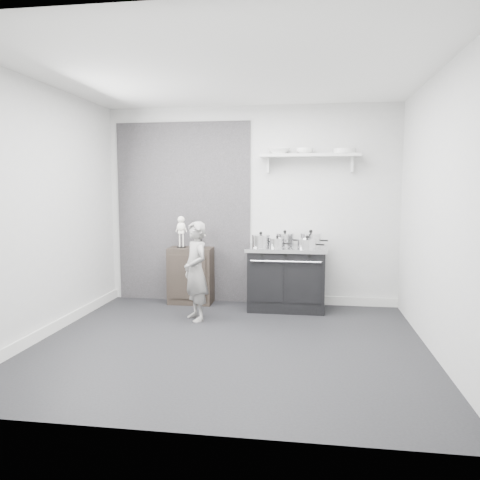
% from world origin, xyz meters
% --- Properties ---
extents(ground, '(4.00, 4.00, 0.00)m').
position_xyz_m(ground, '(0.00, 0.00, 0.00)').
color(ground, black).
rests_on(ground, ground).
extents(room_shell, '(4.02, 3.62, 2.71)m').
position_xyz_m(room_shell, '(-0.09, 0.15, 1.64)').
color(room_shell, beige).
rests_on(room_shell, ground).
extents(wall_shelf, '(1.30, 0.26, 0.24)m').
position_xyz_m(wall_shelf, '(0.80, 1.68, 2.01)').
color(wall_shelf, silver).
rests_on(wall_shelf, room_shell).
extents(stove, '(1.04, 0.65, 0.83)m').
position_xyz_m(stove, '(0.52, 1.48, 0.42)').
color(stove, black).
rests_on(stove, ground).
extents(side_cabinet, '(0.60, 0.35, 0.78)m').
position_xyz_m(side_cabinet, '(-0.80, 1.61, 0.39)').
color(side_cabinet, black).
rests_on(side_cabinet, ground).
extents(child, '(0.49, 0.52, 1.20)m').
position_xyz_m(child, '(-0.53, 0.80, 0.60)').
color(child, gray).
rests_on(child, ground).
extents(pot_front_left, '(0.32, 0.23, 0.20)m').
position_xyz_m(pot_front_left, '(0.19, 1.38, 0.91)').
color(pot_front_left, silver).
rests_on(pot_front_left, stove).
extents(pot_back_left, '(0.33, 0.25, 0.21)m').
position_xyz_m(pot_back_left, '(0.49, 1.63, 0.91)').
color(pot_back_left, silver).
rests_on(pot_back_left, stove).
extents(pot_back_right, '(0.36, 0.28, 0.22)m').
position_xyz_m(pot_back_right, '(0.83, 1.59, 0.92)').
color(pot_back_right, silver).
rests_on(pot_back_right, stove).
extents(pot_front_right, '(0.34, 0.25, 0.17)m').
position_xyz_m(pot_front_right, '(0.79, 1.30, 0.89)').
color(pot_front_right, silver).
rests_on(pot_front_right, stove).
extents(pot_front_center, '(0.28, 0.20, 0.16)m').
position_xyz_m(pot_front_center, '(0.41, 1.35, 0.89)').
color(pot_front_center, silver).
rests_on(pot_front_center, stove).
extents(skeleton_full, '(0.14, 0.09, 0.50)m').
position_xyz_m(skeleton_full, '(-0.93, 1.61, 1.03)').
color(skeleton_full, white).
rests_on(skeleton_full, side_cabinet).
extents(skeleton_torso, '(0.10, 0.07, 0.37)m').
position_xyz_m(skeleton_torso, '(-0.65, 1.61, 0.96)').
color(skeleton_torso, white).
rests_on(skeleton_torso, side_cabinet).
extents(bowl_large, '(0.29, 0.29, 0.07)m').
position_xyz_m(bowl_large, '(0.39, 1.67, 2.08)').
color(bowl_large, white).
rests_on(bowl_large, wall_shelf).
extents(bowl_small, '(0.23, 0.23, 0.07)m').
position_xyz_m(bowl_small, '(0.73, 1.67, 2.08)').
color(bowl_small, white).
rests_on(bowl_small, wall_shelf).
extents(plate_stack, '(0.29, 0.29, 0.06)m').
position_xyz_m(plate_stack, '(1.25, 1.67, 2.07)').
color(plate_stack, silver).
rests_on(plate_stack, wall_shelf).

